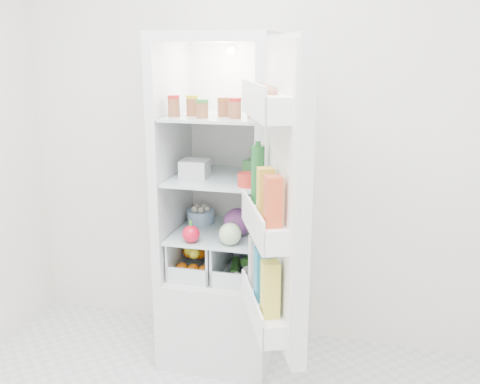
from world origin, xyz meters
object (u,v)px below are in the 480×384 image
(red_cabbage, at_px, (238,222))
(fridge_door, at_px, (278,202))
(refrigerator, at_px, (224,241))
(mushroom_bowl, at_px, (201,216))

(red_cabbage, xyz_separation_m, fridge_door, (0.31, -0.50, 0.27))
(refrigerator, relative_size, mushroom_bowl, 11.60)
(red_cabbage, bearing_deg, refrigerator, 133.48)
(refrigerator, bearing_deg, fridge_door, -55.76)
(red_cabbage, height_order, fridge_door, fridge_door)
(refrigerator, bearing_deg, red_cabbage, -46.52)
(mushroom_bowl, height_order, fridge_door, fridge_door)
(refrigerator, relative_size, fridge_door, 1.38)
(fridge_door, bearing_deg, red_cabbage, 8.79)
(refrigerator, height_order, red_cabbage, refrigerator)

